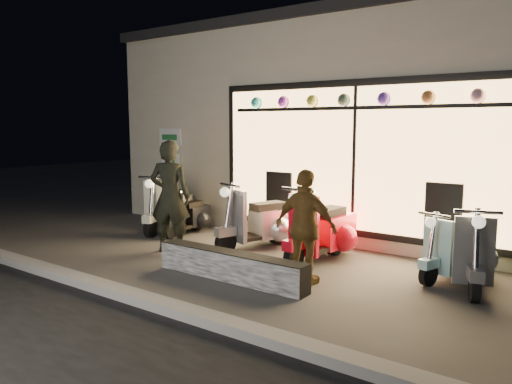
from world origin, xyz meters
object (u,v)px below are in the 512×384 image
graffiti_barrier (231,266)px  man (170,196)px  scooter_silver (265,222)px  woman (306,227)px  scooter_red (325,230)px

graffiti_barrier → man: size_ratio=1.27×
scooter_silver → man: 1.70m
woman → graffiti_barrier: bearing=27.7°
man → scooter_silver: bearing=-156.9°
scooter_silver → scooter_red: (1.22, -0.07, 0.02)m
graffiti_barrier → man: man is taller
graffiti_barrier → scooter_silver: 1.99m
scooter_red → graffiti_barrier: bearing=-101.6°
graffiti_barrier → man: (-1.80, 0.63, 0.74)m
graffiti_barrier → woman: 1.17m
scooter_silver → woman: size_ratio=1.00×
scooter_silver → scooter_red: bearing=16.0°
scooter_silver → man: size_ratio=0.82×
graffiti_barrier → woman: (0.90, 0.48, 0.57)m
graffiti_barrier → scooter_red: scooter_red is taller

